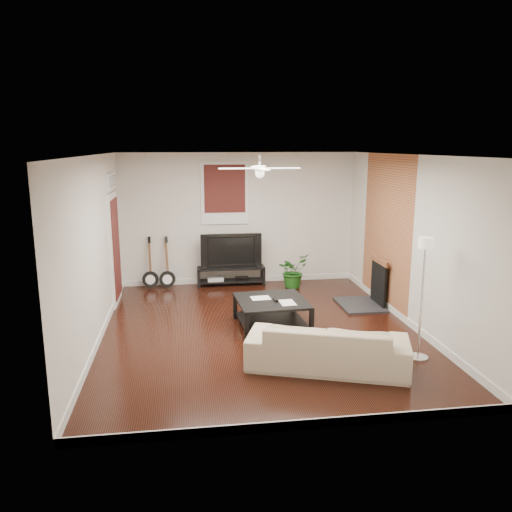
{
  "coord_description": "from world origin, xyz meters",
  "views": [
    {
      "loc": [
        -1.15,
        -7.73,
        2.95
      ],
      "look_at": [
        0.0,
        0.4,
        1.15
      ],
      "focal_mm": 35.67,
      "sensor_mm": 36.0,
      "label": 1
    }
  ],
  "objects": [
    {
      "name": "room",
      "position": [
        0.0,
        0.0,
        1.4
      ],
      "size": [
        5.01,
        6.01,
        2.81
      ],
      "color": "black",
      "rests_on": "ground"
    },
    {
      "name": "brick_accent",
      "position": [
        2.49,
        1.0,
        1.4
      ],
      "size": [
        0.02,
        2.2,
        2.8
      ],
      "primitive_type": "cube",
      "color": "#AF6238",
      "rests_on": "floor"
    },
    {
      "name": "fireplace",
      "position": [
        2.2,
        1.0,
        0.46
      ],
      "size": [
        0.8,
        1.1,
        0.92
      ],
      "primitive_type": "cube",
      "color": "black",
      "rests_on": "floor"
    },
    {
      "name": "window_back",
      "position": [
        -0.3,
        2.97,
        1.95
      ],
      "size": [
        1.0,
        0.06,
        1.3
      ],
      "primitive_type": "cube",
      "color": "#39130F",
      "rests_on": "wall_back"
    },
    {
      "name": "door_left",
      "position": [
        -2.46,
        1.9,
        1.25
      ],
      "size": [
        0.08,
        1.0,
        2.5
      ],
      "primitive_type": "cube",
      "color": "white",
      "rests_on": "wall_left"
    },
    {
      "name": "tv_stand",
      "position": [
        -0.2,
        2.78,
        0.2
      ],
      "size": [
        1.43,
        0.38,
        0.4
      ],
      "primitive_type": "cube",
      "color": "black",
      "rests_on": "floor"
    },
    {
      "name": "tv",
      "position": [
        -0.2,
        2.8,
        0.77
      ],
      "size": [
        1.28,
        0.17,
        0.74
      ],
      "primitive_type": "imported",
      "color": "black",
      "rests_on": "tv_stand"
    },
    {
      "name": "coffee_table",
      "position": [
        0.22,
        0.14,
        0.23
      ],
      "size": [
        1.18,
        1.18,
        0.47
      ],
      "primitive_type": "cube",
      "rotation": [
        0.0,
        0.0,
        0.07
      ],
      "color": "black",
      "rests_on": "floor"
    },
    {
      "name": "sofa",
      "position": [
        0.7,
        -1.52,
        0.31
      ],
      "size": [
        2.29,
        1.49,
        0.62
      ],
      "primitive_type": "imported",
      "rotation": [
        0.0,
        0.0,
        2.81
      ],
      "color": "#C4B393",
      "rests_on": "floor"
    },
    {
      "name": "floor_lamp",
      "position": [
        2.05,
        -1.42,
        0.87
      ],
      "size": [
        0.37,
        0.37,
        1.75
      ],
      "primitive_type": null,
      "rotation": [
        0.0,
        0.0,
        -0.33
      ],
      "color": "silver",
      "rests_on": "floor"
    },
    {
      "name": "potted_plant",
      "position": [
        1.08,
        2.44,
        0.36
      ],
      "size": [
        0.85,
        0.84,
        0.72
      ],
      "primitive_type": "imported",
      "rotation": [
        0.0,
        0.0,
        0.67
      ],
      "color": "#1D5919",
      "rests_on": "floor"
    },
    {
      "name": "guitar_left",
      "position": [
        -1.9,
        2.75,
        0.55
      ],
      "size": [
        0.36,
        0.26,
        1.1
      ],
      "primitive_type": null,
      "rotation": [
        0.0,
        0.0,
        0.08
      ],
      "color": "black",
      "rests_on": "floor"
    },
    {
      "name": "guitar_right",
      "position": [
        -1.55,
        2.72,
        0.55
      ],
      "size": [
        0.38,
        0.3,
        1.1
      ],
      "primitive_type": null,
      "rotation": [
        0.0,
        0.0,
        0.18
      ],
      "color": "black",
      "rests_on": "floor"
    },
    {
      "name": "ceiling_fan",
      "position": [
        0.0,
        0.0,
        2.6
      ],
      "size": [
        1.24,
        1.24,
        0.32
      ],
      "primitive_type": null,
      "color": "white",
      "rests_on": "ceiling"
    }
  ]
}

